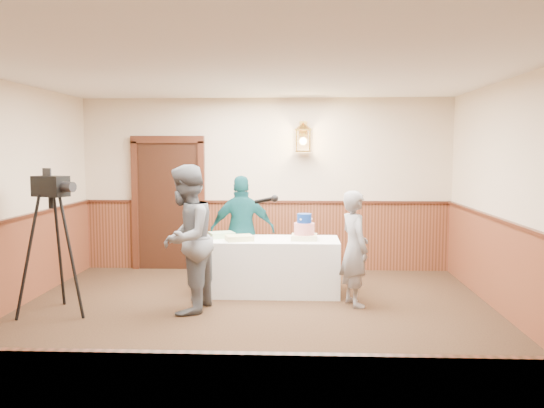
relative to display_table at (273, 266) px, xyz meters
The scene contains 10 objects.
ground 1.94m from the display_table, 95.38° to the right, with size 7.00×7.00×0.00m, color black.
room_shell 1.86m from the display_table, 99.16° to the right, with size 6.02×7.02×2.81m.
display_table is the anchor object (origin of this frame).
tiered_cake 0.67m from the display_table, ahead, with size 0.36×0.36×0.36m.
sheet_cake_yellow 0.62m from the display_table, 160.24° to the right, with size 0.35×0.27×0.07m, color #E8D68B.
sheet_cake_green 0.83m from the display_table, behind, with size 0.33×0.26×0.08m, color #C1EEA8.
interviewer 1.49m from the display_table, 135.95° to the right, with size 1.53×0.97×1.79m.
baker 1.26m from the display_table, 28.82° to the right, with size 0.53×0.35×1.46m, color gray.
assistant_p 0.76m from the display_table, 136.41° to the left, with size 0.94×0.39×1.60m, color #10464B.
tv_camera_rig 2.83m from the display_table, 155.97° to the right, with size 0.65×0.61×1.66m.
Camera 1 is at (0.53, -5.86, 1.97)m, focal length 38.00 mm.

